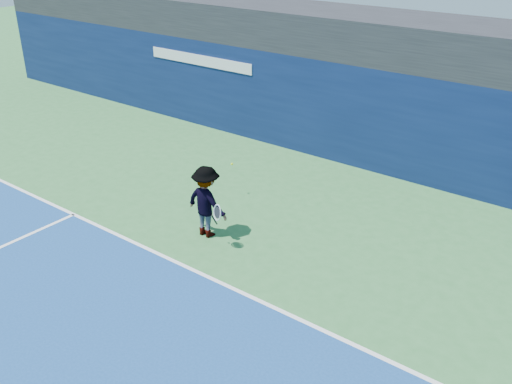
# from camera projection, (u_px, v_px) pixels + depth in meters

# --- Properties ---
(ground) EXTENTS (80.00, 80.00, 0.00)m
(ground) POSITION_uv_depth(u_px,v_px,m) (109.00, 369.00, 9.45)
(ground) COLOR #337137
(ground) RESTS_ON ground
(baseline) EXTENTS (24.00, 0.10, 0.01)m
(baseline) POSITION_uv_depth(u_px,v_px,m) (226.00, 285.00, 11.58)
(baseline) COLOR white
(baseline) RESTS_ON ground
(stadium_band) EXTENTS (36.00, 3.00, 1.20)m
(stadium_band) POSITION_uv_depth(u_px,v_px,m) (417.00, 41.00, 16.08)
(stadium_band) COLOR black
(stadium_band) RESTS_ON back_wall_assembly
(back_wall_assembly) EXTENTS (36.00, 1.03, 3.00)m
(back_wall_assembly) POSITION_uv_depth(u_px,v_px,m) (394.00, 121.00, 16.29)
(back_wall_assembly) COLOR #0B183E
(back_wall_assembly) RESTS_ON ground
(tennis_player) EXTENTS (1.32, 0.72, 1.73)m
(tennis_player) POSITION_uv_depth(u_px,v_px,m) (206.00, 202.00, 13.07)
(tennis_player) COLOR silver
(tennis_player) RESTS_ON ground
(tennis_ball) EXTENTS (0.06, 0.06, 0.06)m
(tennis_ball) POSITION_uv_depth(u_px,v_px,m) (232.00, 164.00, 14.94)
(tennis_ball) COLOR #C2DD18
(tennis_ball) RESTS_ON ground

